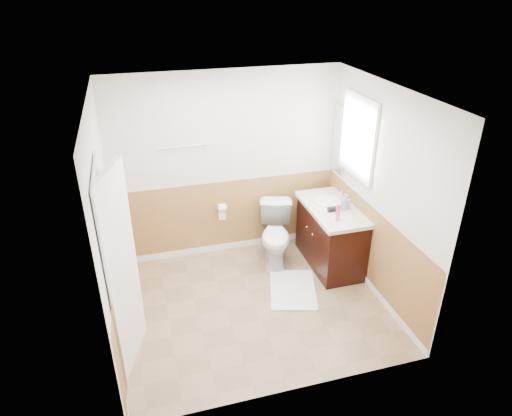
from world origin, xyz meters
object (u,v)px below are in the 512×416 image
object	(u,v)px
bath_mat	(293,289)
toilet	(276,235)
lotion_bottle	(338,212)
vanity_cabinet	(331,237)
soap_dispenser	(345,202)

from	to	relation	value
bath_mat	toilet	bearing A→B (deg)	90.00
bath_mat	lotion_bottle	bearing A→B (deg)	9.87
vanity_cabinet	lotion_bottle	bearing A→B (deg)	-106.38
toilet	lotion_bottle	world-z (taller)	lotion_bottle
toilet	soap_dispenser	distance (m)	1.03
bath_mat	lotion_bottle	world-z (taller)	lotion_bottle
bath_mat	vanity_cabinet	size ratio (longest dim) A/B	0.73
bath_mat	lotion_bottle	distance (m)	1.11
vanity_cabinet	soap_dispenser	size ratio (longest dim) A/B	5.56
bath_mat	soap_dispenser	xyz separation A→B (m)	(0.79, 0.36, 0.94)
toilet	vanity_cabinet	size ratio (longest dim) A/B	0.71
toilet	vanity_cabinet	bearing A→B (deg)	-5.18
soap_dispenser	vanity_cabinet	bearing A→B (deg)	144.82
soap_dispenser	lotion_bottle	bearing A→B (deg)	-130.73
vanity_cabinet	lotion_bottle	world-z (taller)	lotion_bottle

